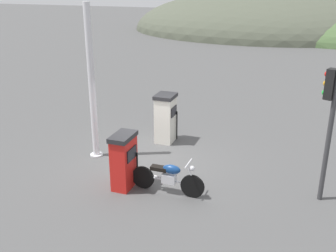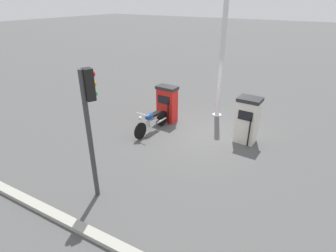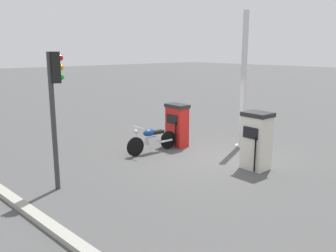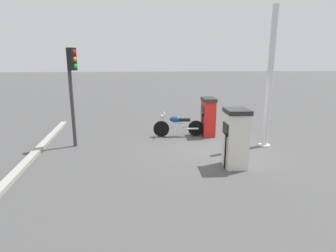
{
  "view_description": "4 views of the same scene",
  "coord_description": "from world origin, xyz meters",
  "px_view_note": "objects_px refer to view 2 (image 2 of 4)",
  "views": [
    {
      "loc": [
        3.97,
        -10.25,
        5.3
      ],
      "look_at": [
        0.53,
        -0.17,
        1.29
      ],
      "focal_mm": 42.6,
      "sensor_mm": 36.0,
      "label": 1
    },
    {
      "loc": [
        8.53,
        3.97,
        4.71
      ],
      "look_at": [
        1.57,
        -0.5,
        0.75
      ],
      "focal_mm": 28.87,
      "sensor_mm": 36.0,
      "label": 2
    },
    {
      "loc": [
        8.23,
        7.4,
        3.39
      ],
      "look_at": [
        1.24,
        -0.54,
        1.11
      ],
      "focal_mm": 38.23,
      "sensor_mm": 36.0,
      "label": 3
    },
    {
      "loc": [
        2.32,
        8.84,
        2.97
      ],
      "look_at": [
        1.61,
        0.57,
        0.96
      ],
      "focal_mm": 29.5,
      "sensor_mm": 36.0,
      "label": 4
    }
  ],
  "objects_px": {
    "canopy_support_pole": "(221,64)",
    "fuel_pump_far": "(247,120)",
    "roadside_traffic_light": "(90,114)",
    "motorcycle_near_pump": "(151,121)",
    "fuel_pump_near": "(167,104)"
  },
  "relations": [
    {
      "from": "fuel_pump_near",
      "to": "motorcycle_near_pump",
      "type": "xyz_separation_m",
      "value": [
        1.21,
        0.07,
        -0.3
      ]
    },
    {
      "from": "fuel_pump_near",
      "to": "motorcycle_near_pump",
      "type": "relative_size",
      "value": 0.75
    },
    {
      "from": "roadside_traffic_light",
      "to": "motorcycle_near_pump",
      "type": "bearing_deg",
      "value": -165.14
    },
    {
      "from": "fuel_pump_far",
      "to": "roadside_traffic_light",
      "type": "height_order",
      "value": "roadside_traffic_light"
    },
    {
      "from": "fuel_pump_near",
      "to": "fuel_pump_far",
      "type": "relative_size",
      "value": 0.91
    },
    {
      "from": "roadside_traffic_light",
      "to": "canopy_support_pole",
      "type": "distance_m",
      "value": 6.58
    },
    {
      "from": "fuel_pump_far",
      "to": "canopy_support_pole",
      "type": "xyz_separation_m",
      "value": [
        -1.69,
        -1.8,
        1.41
      ]
    },
    {
      "from": "fuel_pump_near",
      "to": "roadside_traffic_light",
      "type": "height_order",
      "value": "roadside_traffic_light"
    },
    {
      "from": "canopy_support_pole",
      "to": "fuel_pump_far",
      "type": "bearing_deg",
      "value": 46.9
    },
    {
      "from": "roadside_traffic_light",
      "to": "canopy_support_pole",
      "type": "relative_size",
      "value": 0.72
    },
    {
      "from": "fuel_pump_near",
      "to": "motorcycle_near_pump",
      "type": "bearing_deg",
      "value": 3.11
    },
    {
      "from": "fuel_pump_far",
      "to": "motorcycle_near_pump",
      "type": "relative_size",
      "value": 0.83
    },
    {
      "from": "motorcycle_near_pump",
      "to": "canopy_support_pole",
      "type": "height_order",
      "value": "canopy_support_pole"
    },
    {
      "from": "fuel_pump_near",
      "to": "canopy_support_pole",
      "type": "bearing_deg",
      "value": 137.75
    },
    {
      "from": "fuel_pump_near",
      "to": "roadside_traffic_light",
      "type": "bearing_deg",
      "value": 12.02
    }
  ]
}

